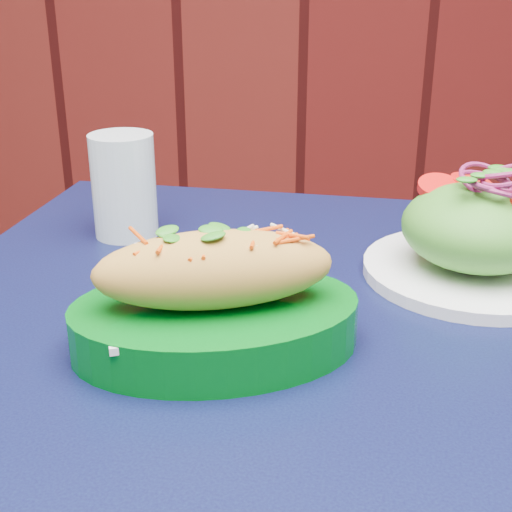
{
  "coord_description": "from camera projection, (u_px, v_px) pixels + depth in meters",
  "views": [
    {
      "loc": [
        -0.03,
        0.66,
        1.04
      ],
      "look_at": [
        -0.06,
        1.21,
        0.81
      ],
      "focal_mm": 50.0,
      "sensor_mm": 36.0,
      "label": 1
    }
  ],
  "objects": [
    {
      "name": "water_glass",
      "position": [
        124.0,
        186.0,
        0.79
      ],
      "size": [
        0.07,
        0.07,
        0.12
      ],
      "primitive_type": "cylinder",
      "color": "silver",
      "rests_on": "cafe_table"
    },
    {
      "name": "banh_mi_basket",
      "position": [
        215.0,
        302.0,
        0.56
      ],
      "size": [
        0.26,
        0.2,
        0.11
      ],
      "rotation": [
        0.0,
        0.0,
        0.22
      ],
      "color": "#005B12",
      "rests_on": "cafe_table"
    },
    {
      "name": "salad_plate",
      "position": [
        476.0,
        235.0,
        0.69
      ],
      "size": [
        0.21,
        0.21,
        0.12
      ],
      "rotation": [
        0.0,
        0.0,
        -0.02
      ],
      "color": "white",
      "rests_on": "cafe_table"
    },
    {
      "name": "cafe_table",
      "position": [
        334.0,
        436.0,
        0.61
      ],
      "size": [
        0.9,
        0.9,
        0.75
      ],
      "rotation": [
        0.0,
        0.0,
        -0.14
      ],
      "color": "black",
      "rests_on": "ground"
    }
  ]
}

